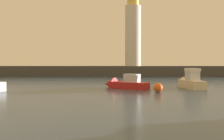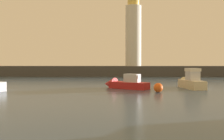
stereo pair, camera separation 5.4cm
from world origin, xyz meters
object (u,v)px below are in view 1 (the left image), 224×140
motorboat_0 (123,84)px  motorboat_3 (189,82)px  mooring_buoy (158,88)px  lighthouse (133,31)px

motorboat_0 → motorboat_3: size_ratio=0.97×
motorboat_0 → motorboat_3: 7.89m
motorboat_3 → mooring_buoy: bearing=-134.3°
lighthouse → motorboat_0: bearing=-96.6°
lighthouse → motorboat_0: (-3.05, -26.53, -9.21)m
lighthouse → motorboat_3: (4.83, -26.07, -8.98)m
mooring_buoy → motorboat_3: bearing=45.7°
lighthouse → mooring_buoy: 31.99m
lighthouse → motorboat_0: size_ratio=2.80×
mooring_buoy → lighthouse: bearing=90.8°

